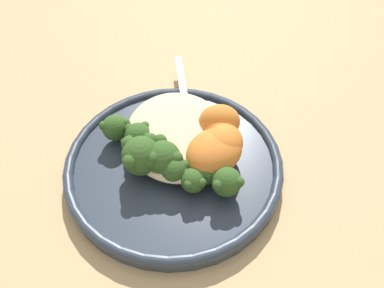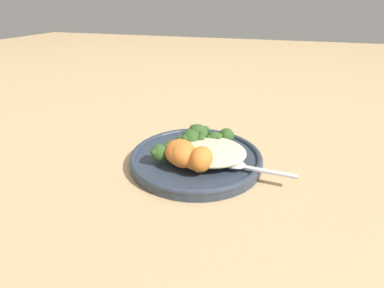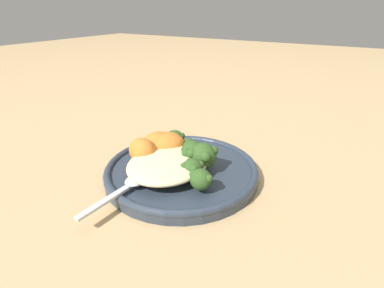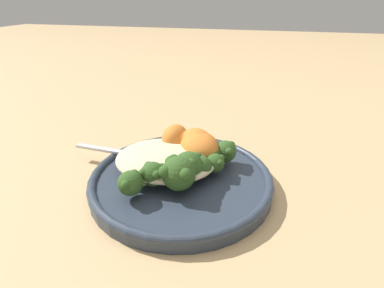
% 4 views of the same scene
% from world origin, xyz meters
% --- Properties ---
extents(ground_plane, '(4.00, 4.00, 0.00)m').
position_xyz_m(ground_plane, '(0.00, 0.00, 0.00)').
color(ground_plane, tan).
extents(plate, '(0.25, 0.25, 0.02)m').
position_xyz_m(plate, '(0.01, -0.01, 0.01)').
color(plate, '#2D3847').
rests_on(plate, ground_plane).
extents(quinoa_mound, '(0.14, 0.12, 0.03)m').
position_xyz_m(quinoa_mound, '(-0.02, -0.00, 0.03)').
color(quinoa_mound, beige).
rests_on(quinoa_mound, plate).
extents(broccoli_stalk_0, '(0.07, 0.12, 0.03)m').
position_xyz_m(broccoli_stalk_0, '(-0.03, -0.05, 0.03)').
color(broccoli_stalk_0, '#ADC675').
rests_on(broccoli_stalk_0, plate).
extents(broccoli_stalk_1, '(0.05, 0.09, 0.03)m').
position_xyz_m(broccoli_stalk_1, '(-0.02, -0.03, 0.04)').
color(broccoli_stalk_1, '#ADC675').
rests_on(broccoli_stalk_1, plate).
extents(broccoli_stalk_2, '(0.04, 0.08, 0.04)m').
position_xyz_m(broccoli_stalk_2, '(0.01, -0.04, 0.04)').
color(broccoli_stalk_2, '#ADC675').
rests_on(broccoli_stalk_2, plate).
extents(broccoli_stalk_3, '(0.06, 0.08, 0.04)m').
position_xyz_m(broccoli_stalk_3, '(0.02, -0.02, 0.04)').
color(broccoli_stalk_3, '#ADC675').
rests_on(broccoli_stalk_3, plate).
extents(broccoli_stalk_4, '(0.07, 0.06, 0.03)m').
position_xyz_m(broccoli_stalk_4, '(0.02, -0.00, 0.04)').
color(broccoli_stalk_4, '#ADC675').
rests_on(broccoli_stalk_4, plate).
extents(broccoli_stalk_5, '(0.08, 0.03, 0.03)m').
position_xyz_m(broccoli_stalk_5, '(0.04, 0.01, 0.03)').
color(broccoli_stalk_5, '#ADC675').
rests_on(broccoli_stalk_5, plate).
extents(broccoli_stalk_6, '(0.07, 0.03, 0.03)m').
position_xyz_m(broccoli_stalk_6, '(0.03, 0.02, 0.03)').
color(broccoli_stalk_6, '#ADC675').
rests_on(broccoli_stalk_6, plate).
extents(broccoli_stalk_7, '(0.10, 0.06, 0.03)m').
position_xyz_m(broccoli_stalk_7, '(0.04, 0.03, 0.04)').
color(broccoli_stalk_7, '#ADC675').
rests_on(broccoli_stalk_7, plate).
extents(sweet_potato_chunk_0, '(0.06, 0.06, 0.04)m').
position_xyz_m(sweet_potato_chunk_0, '(-0.01, 0.05, 0.04)').
color(sweet_potato_chunk_0, orange).
rests_on(sweet_potato_chunk_0, plate).
extents(sweet_potato_chunk_1, '(0.08, 0.09, 0.04)m').
position_xyz_m(sweet_potato_chunk_1, '(0.02, 0.03, 0.04)').
color(sweet_potato_chunk_1, orange).
rests_on(sweet_potato_chunk_1, plate).
extents(sweet_potato_chunk_2, '(0.04, 0.05, 0.04)m').
position_xyz_m(sweet_potato_chunk_2, '(-0.02, 0.05, 0.04)').
color(sweet_potato_chunk_2, orange).
rests_on(sweet_potato_chunk_2, plate).
extents(sweet_potato_chunk_3, '(0.07, 0.07, 0.04)m').
position_xyz_m(sweet_potato_chunk_3, '(0.01, 0.04, 0.04)').
color(sweet_potato_chunk_3, orange).
rests_on(sweet_potato_chunk_3, plate).
extents(spoon, '(0.13, 0.03, 0.01)m').
position_xyz_m(spoon, '(-0.08, 0.02, 0.03)').
color(spoon, silver).
rests_on(spoon, plate).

